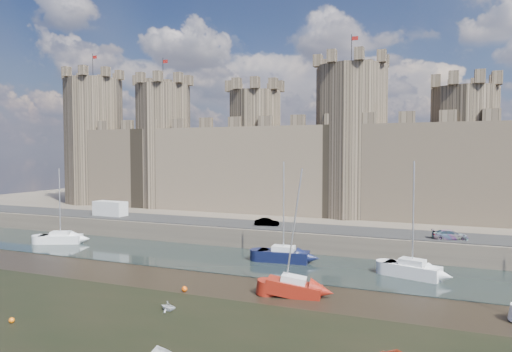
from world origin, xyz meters
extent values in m
cube|color=black|center=(0.00, 24.00, 0.04)|extent=(160.00, 12.00, 0.08)
cube|color=#4C443A|center=(0.00, 60.00, 1.25)|extent=(160.00, 60.00, 2.50)
cube|color=black|center=(0.00, 34.00, 2.55)|extent=(160.00, 7.00, 0.10)
cube|color=#42382B|center=(0.00, 48.00, 9.50)|extent=(100.00, 9.00, 14.00)
cylinder|color=#42382B|center=(-48.00, 48.00, 14.50)|extent=(11.00, 11.00, 24.00)
cylinder|color=black|center=(-48.00, 48.00, 29.00)|extent=(0.10, 0.10, 5.00)
cube|color=maroon|center=(-47.50, 48.00, 30.80)|extent=(1.00, 0.03, 0.60)
cylinder|color=#42382B|center=(-32.00, 48.00, 13.50)|extent=(10.00, 10.00, 22.00)
cylinder|color=black|center=(-32.00, 48.00, 27.00)|extent=(0.10, 0.10, 5.00)
cube|color=maroon|center=(-31.50, 48.00, 28.80)|extent=(1.00, 0.03, 0.60)
cylinder|color=#42382B|center=(-14.00, 48.00, 12.50)|extent=(9.00, 9.00, 20.00)
cylinder|color=#42382B|center=(2.00, 48.00, 14.00)|extent=(11.00, 11.00, 23.00)
cylinder|color=black|center=(2.00, 48.00, 28.00)|extent=(0.10, 0.10, 5.00)
cube|color=maroon|center=(2.50, 48.00, 29.80)|extent=(1.00, 0.03, 0.60)
cylinder|color=#42382B|center=(18.00, 48.00, 12.00)|extent=(9.00, 9.00, 19.00)
imported|color=gray|center=(-33.44, 34.55, 3.13)|extent=(3.76, 1.68, 1.25)
imported|color=gray|center=(-6.45, 33.62, 3.03)|extent=(3.37, 1.62, 1.07)
imported|color=gray|center=(16.11, 32.48, 3.06)|extent=(4.05, 2.18, 1.12)
cube|color=silver|center=(-32.33, 33.50, 3.65)|extent=(5.38, 2.38, 2.31)
cube|color=silver|center=(-32.64, 23.77, 0.63)|extent=(5.80, 4.18, 1.10)
cube|color=silver|center=(-32.64, 23.77, 1.43)|extent=(2.80, 2.35, 0.50)
cylinder|color=silver|center=(-32.64, 23.77, 5.70)|extent=(0.14, 0.14, 9.03)
cube|color=black|center=(-1.25, 25.12, 0.69)|extent=(5.83, 2.76, 1.23)
cube|color=silver|center=(-1.25, 25.12, 1.59)|extent=(2.65, 1.78, 0.56)
cylinder|color=silver|center=(-1.25, 25.12, 6.34)|extent=(0.14, 0.14, 10.06)
cube|color=silver|center=(12.57, 23.79, 0.70)|extent=(5.68, 3.48, 1.25)
cube|color=silver|center=(12.57, 23.79, 1.61)|extent=(2.67, 2.05, 0.57)
cylinder|color=silver|center=(12.57, 23.79, 6.44)|extent=(0.14, 0.14, 10.22)
cube|color=maroon|center=(3.40, 13.99, 0.60)|extent=(4.96, 2.54, 1.21)
cube|color=silver|center=(3.40, 13.99, 1.48)|extent=(2.28, 1.60, 0.55)
cylinder|color=silver|center=(3.40, 13.99, 6.14)|extent=(0.14, 0.14, 9.87)
imported|color=silver|center=(-4.61, 6.79, 0.38)|extent=(1.55, 1.38, 0.76)
sphere|color=orange|center=(-13.78, 0.37, 0.20)|extent=(0.41, 0.41, 0.41)
sphere|color=#F7560A|center=(-5.97, 11.51, 0.25)|extent=(0.50, 0.50, 0.50)
camera|label=1|loc=(14.84, -23.14, 12.41)|focal=32.00mm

